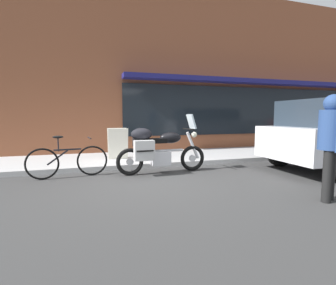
% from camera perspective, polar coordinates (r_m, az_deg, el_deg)
% --- Properties ---
extents(ground_plane, '(80.00, 80.00, 0.00)m').
position_cam_1_polar(ground_plane, '(5.38, -3.29, -8.58)').
color(ground_plane, '#363636').
extents(storefront_building, '(25.90, 0.90, 5.92)m').
position_cam_1_polar(storefront_building, '(13.70, 31.73, 11.55)').
color(storefront_building, brown).
rests_on(storefront_building, ground_plane).
extents(touring_motorcycle, '(2.18, 0.71, 1.39)m').
position_cam_1_polar(touring_motorcycle, '(5.98, -2.33, -1.28)').
color(touring_motorcycle, black).
rests_on(touring_motorcycle, ground_plane).
extents(parked_bicycle, '(1.69, 0.48, 0.93)m').
position_cam_1_polar(parked_bicycle, '(6.05, -21.28, -3.78)').
color(parked_bicycle, black).
rests_on(parked_bicycle, ground_plane).
extents(pedestrian_walking, '(0.50, 0.52, 1.68)m').
position_cam_1_polar(pedestrian_walking, '(4.73, 32.44, 1.39)').
color(pedestrian_walking, black).
rests_on(pedestrian_walking, ground_plane).
extents(sandwich_board_sign, '(0.55, 0.40, 0.87)m').
position_cam_1_polar(sandwich_board_sign, '(7.52, -11.04, -0.21)').
color(sandwich_board_sign, silver).
rests_on(sandwich_board_sign, sidewalk_curb).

